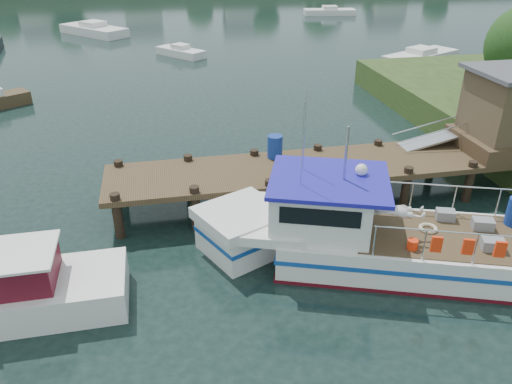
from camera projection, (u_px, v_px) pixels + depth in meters
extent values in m
plane|color=black|center=(274.00, 202.00, 18.48)|extent=(160.00, 160.00, 0.00)
cube|color=#443420|center=(328.00, 166.00, 18.23)|extent=(16.00, 3.00, 0.20)
cylinder|color=black|center=(118.00, 220.00, 16.08)|extent=(0.32, 0.32, 1.90)
cylinder|color=black|center=(121.00, 184.00, 18.34)|extent=(0.32, 0.32, 1.90)
cylinder|color=black|center=(196.00, 212.00, 16.52)|extent=(0.32, 0.32, 1.90)
cylinder|color=black|center=(189.00, 178.00, 18.78)|extent=(0.32, 0.32, 1.90)
cylinder|color=black|center=(269.00, 205.00, 16.96)|extent=(0.32, 0.32, 1.90)
cylinder|color=black|center=(254.00, 173.00, 19.22)|extent=(0.32, 0.32, 1.90)
cylinder|color=black|center=(339.00, 198.00, 17.40)|extent=(0.32, 0.32, 1.90)
cylinder|color=black|center=(316.00, 167.00, 19.66)|extent=(0.32, 0.32, 1.90)
cylinder|color=black|center=(405.00, 191.00, 17.84)|extent=(0.32, 0.32, 1.90)
cylinder|color=black|center=(376.00, 162.00, 20.09)|extent=(0.32, 0.32, 1.90)
cylinder|color=black|center=(469.00, 185.00, 18.28)|extent=(0.32, 0.32, 1.90)
cylinder|color=black|center=(433.00, 157.00, 20.53)|extent=(0.32, 0.32, 1.90)
cylinder|color=black|center=(487.00, 152.00, 20.97)|extent=(0.32, 0.32, 1.90)
cube|color=#443420|center=(502.00, 141.00, 19.27)|extent=(3.20, 3.00, 0.60)
cube|color=#4C3C2A|center=(510.00, 107.00, 18.62)|extent=(2.60, 2.60, 2.40)
cube|color=#A5A8AD|center=(435.00, 139.00, 19.67)|extent=(3.34, 0.90, 0.79)
cylinder|color=silver|center=(442.00, 130.00, 19.09)|extent=(3.34, 0.05, 0.76)
cylinder|color=silver|center=(432.00, 123.00, 19.78)|extent=(3.34, 0.05, 0.76)
cube|color=slate|center=(310.00, 173.00, 17.06)|extent=(0.60, 0.40, 0.30)
cube|color=slate|center=(336.00, 168.00, 17.41)|extent=(0.60, 0.40, 0.30)
cylinder|color=red|center=(366.00, 170.00, 17.33)|extent=(0.30, 0.30, 0.28)
cylinder|color=navy|center=(275.00, 147.00, 18.44)|extent=(0.56, 0.56, 0.85)
cube|color=silver|center=(405.00, 249.00, 14.77)|extent=(7.96, 5.30, 1.13)
cube|color=silver|center=(241.00, 235.00, 15.41)|extent=(2.79, 2.79, 1.13)
cube|color=silver|center=(241.00, 215.00, 15.08)|extent=(3.09, 3.01, 0.35)
cube|color=silver|center=(273.00, 219.00, 14.97)|extent=(2.81, 3.31, 0.30)
cube|color=#124292|center=(406.00, 245.00, 14.71)|extent=(8.07, 5.37, 0.14)
cube|color=#124292|center=(241.00, 231.00, 15.35)|extent=(2.83, 2.83, 0.14)
cube|color=#4E0B13|center=(403.00, 263.00, 15.01)|extent=(8.06, 5.35, 0.14)
cube|color=#443420|center=(450.00, 235.00, 14.35)|extent=(5.91, 4.32, 0.04)
cube|color=silver|center=(321.00, 204.00, 14.50)|extent=(3.47, 3.35, 1.48)
cube|color=black|center=(320.00, 218.00, 13.23)|extent=(2.05, 0.77, 0.49)
cube|color=black|center=(323.00, 176.00, 15.49)|extent=(2.05, 0.77, 0.49)
cube|color=black|center=(273.00, 192.00, 14.54)|extent=(0.64, 1.68, 0.49)
cube|color=#1E1AA1|center=(329.00, 180.00, 14.11)|extent=(4.13, 3.83, 0.12)
cylinder|color=silver|center=(346.00, 154.00, 13.67)|extent=(0.10, 0.10, 1.58)
cylinder|color=silver|center=(302.00, 145.00, 13.21)|extent=(0.03, 0.03, 2.37)
cylinder|color=silver|center=(305.00, 131.00, 14.07)|extent=(0.03, 0.03, 2.37)
sphere|color=silver|center=(361.00, 170.00, 14.25)|extent=(0.45, 0.45, 0.36)
cylinder|color=silver|center=(473.00, 234.00, 12.71)|extent=(4.65, 1.72, 0.04)
cylinder|color=silver|center=(452.00, 186.00, 15.09)|extent=(4.65, 1.72, 0.04)
cylinder|color=silver|center=(374.00, 241.00, 13.24)|extent=(0.06, 0.06, 0.94)
cylinder|color=silver|center=(369.00, 194.00, 15.63)|extent=(0.06, 0.06, 0.94)
cylinder|color=silver|center=(424.00, 245.00, 13.07)|extent=(0.06, 0.06, 0.94)
cylinder|color=silver|center=(411.00, 197.00, 15.46)|extent=(0.06, 0.06, 0.94)
cylinder|color=silver|center=(475.00, 249.00, 12.91)|extent=(0.06, 0.06, 0.94)
cylinder|color=silver|center=(454.00, 200.00, 15.29)|extent=(0.06, 0.06, 0.94)
cylinder|color=silver|center=(498.00, 203.00, 15.12)|extent=(0.06, 0.06, 0.94)
cube|color=slate|center=(493.00, 245.00, 13.63)|extent=(0.69, 0.57, 0.32)
cube|color=slate|center=(483.00, 224.00, 14.58)|extent=(0.69, 0.57, 0.32)
cube|color=slate|center=(445.00, 215.00, 15.05)|extent=(0.64, 0.54, 0.32)
cylinder|color=red|center=(412.00, 245.00, 13.66)|extent=(0.38, 0.38, 0.30)
torus|color=#BFB28C|center=(428.00, 228.00, 14.57)|extent=(0.71, 0.71, 0.12)
cube|color=red|center=(437.00, 244.00, 12.98)|extent=(0.29, 0.19, 0.44)
cube|color=red|center=(468.00, 247.00, 12.88)|extent=(0.29, 0.19, 0.44)
cube|color=red|center=(500.00, 249.00, 12.78)|extent=(0.29, 0.19, 0.44)
imported|color=silver|center=(392.00, 210.00, 13.92)|extent=(0.60, 0.73, 1.74)
cube|color=silver|center=(10.00, 298.00, 12.95)|extent=(5.98, 2.25, 0.92)
cube|color=#520D1A|center=(21.00, 268.00, 12.63)|extent=(1.67, 1.67, 0.87)
cube|color=silver|center=(17.00, 253.00, 12.42)|extent=(1.85, 1.85, 0.07)
cube|color=silver|center=(329.00, 12.00, 59.63)|extent=(6.27, 2.96, 0.65)
cube|color=silver|center=(330.00, 8.00, 59.40)|extent=(1.89, 1.69, 0.42)
cube|color=silver|center=(181.00, 52.00, 39.85)|extent=(3.90, 4.27, 0.61)
cube|color=silver|center=(180.00, 47.00, 39.64)|extent=(1.58, 1.60, 0.39)
cube|color=silver|center=(420.00, 57.00, 38.25)|extent=(6.99, 5.00, 0.67)
cube|color=silver|center=(421.00, 50.00, 38.02)|extent=(2.39, 2.27, 0.43)
cube|color=silver|center=(94.00, 31.00, 48.07)|extent=(6.86, 7.25, 0.80)
cube|color=silver|center=(93.00, 24.00, 47.78)|extent=(2.72, 2.75, 0.52)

